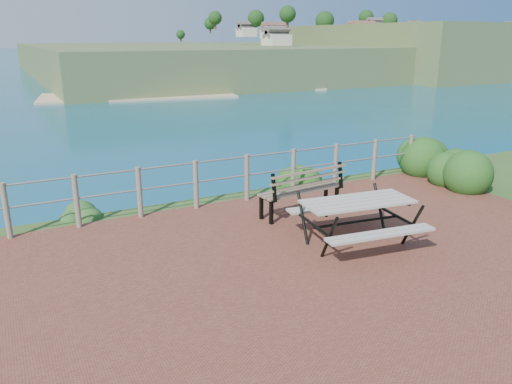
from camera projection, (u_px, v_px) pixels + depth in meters
ground at (342, 260)px, 7.87m from camera, size 10.00×7.00×0.12m
ocean at (1, 47)px, 177.24m from camera, size 1200.00×1200.00×0.00m
safety_railing at (247, 175)px, 10.53m from camera, size 9.40×0.10×1.00m
distant_bay at (375, 47)px, 256.15m from camera, size 290.00×232.36×24.00m
picnic_table at (357, 217)px, 8.29m from camera, size 1.91×1.58×0.77m
park_bench at (301, 183)px, 9.69m from camera, size 1.79×0.62×0.99m
shrub_right_front at (464, 184)px, 11.90m from camera, size 1.40×1.40×1.99m
shrub_right_edge at (416, 171)px, 13.08m from camera, size 1.17×1.17×1.67m
shrub_lip_west at (79, 218)px, 9.71m from camera, size 0.66×0.66×0.36m
shrub_lip_east at (301, 182)px, 12.10m from camera, size 0.87×0.87×0.65m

